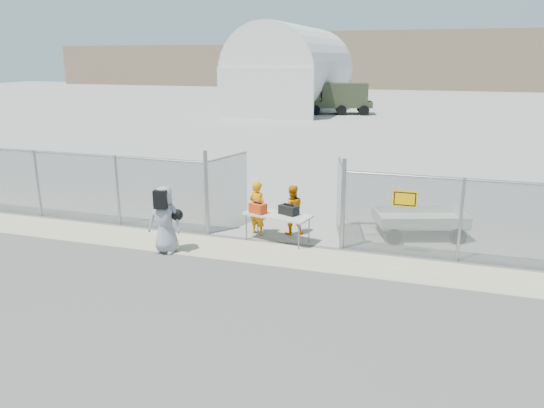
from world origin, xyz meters
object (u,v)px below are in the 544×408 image
(folding_table, at_px, (277,228))
(security_worker_right, at_px, (292,210))
(security_worker_left, at_px, (258,208))
(visitor, at_px, (165,220))
(utility_trailer, at_px, (419,223))

(folding_table, distance_m, security_worker_right, 0.84)
(folding_table, distance_m, security_worker_left, 0.93)
(security_worker_left, height_order, security_worker_right, security_worker_left)
(visitor, distance_m, utility_trailer, 7.28)
(security_worker_right, distance_m, visitor, 3.74)
(visitor, bearing_deg, utility_trailer, 22.68)
(folding_table, bearing_deg, visitor, -134.20)
(security_worker_right, height_order, utility_trailer, security_worker_right)
(folding_table, relative_size, utility_trailer, 0.58)
(security_worker_left, relative_size, security_worker_right, 1.08)
(security_worker_right, bearing_deg, visitor, 16.05)
(folding_table, height_order, utility_trailer, folding_table)
(security_worker_right, relative_size, visitor, 0.82)
(utility_trailer, bearing_deg, security_worker_right, 176.08)
(security_worker_left, xyz_separation_m, visitor, (-1.86, -2.14, 0.11))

